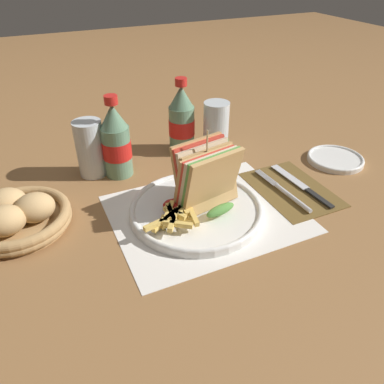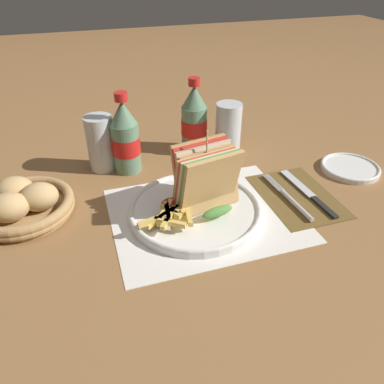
% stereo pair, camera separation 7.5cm
% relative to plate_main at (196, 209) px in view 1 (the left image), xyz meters
% --- Properties ---
extents(ground_plane, '(4.00, 4.00, 0.00)m').
position_rel_plate_main_xyz_m(ground_plane, '(-0.02, 0.01, -0.01)').
color(ground_plane, olive).
extents(placemat, '(0.37, 0.30, 0.00)m').
position_rel_plate_main_xyz_m(placemat, '(0.02, -0.01, -0.01)').
color(placemat, silver).
rests_on(placemat, ground_plane).
extents(plate_main, '(0.27, 0.27, 0.02)m').
position_rel_plate_main_xyz_m(plate_main, '(0.00, 0.00, 0.00)').
color(plate_main, white).
rests_on(plate_main, ground_plane).
extents(club_sandwich, '(0.14, 0.12, 0.16)m').
position_rel_plate_main_xyz_m(club_sandwich, '(0.02, 0.00, 0.07)').
color(club_sandwich, tan).
rests_on(club_sandwich, plate_main).
extents(fries_pile, '(0.11, 0.10, 0.02)m').
position_rel_plate_main_xyz_m(fries_pile, '(-0.06, -0.03, 0.02)').
color(fries_pile, '#E0B756').
rests_on(fries_pile, plate_main).
extents(ketchup_blob, '(0.04, 0.04, 0.01)m').
position_rel_plate_main_xyz_m(ketchup_blob, '(-0.04, 0.01, 0.02)').
color(ketchup_blob, maroon).
rests_on(ketchup_blob, plate_main).
extents(napkin, '(0.15, 0.21, 0.00)m').
position_rel_plate_main_xyz_m(napkin, '(0.23, -0.01, -0.01)').
color(napkin, brown).
rests_on(napkin, ground_plane).
extents(fork, '(0.02, 0.18, 0.01)m').
position_rel_plate_main_xyz_m(fork, '(0.20, -0.03, -0.00)').
color(fork, silver).
rests_on(fork, napkin).
extents(knife, '(0.02, 0.19, 0.00)m').
position_rel_plate_main_xyz_m(knife, '(0.25, -0.01, -0.00)').
color(knife, black).
rests_on(knife, napkin).
extents(coke_bottle_near, '(0.07, 0.07, 0.19)m').
position_rel_plate_main_xyz_m(coke_bottle_near, '(-0.10, 0.22, 0.07)').
color(coke_bottle_near, slate).
rests_on(coke_bottle_near, ground_plane).
extents(coke_bottle_far, '(0.07, 0.07, 0.19)m').
position_rel_plate_main_xyz_m(coke_bottle_far, '(0.09, 0.27, 0.07)').
color(coke_bottle_far, slate).
rests_on(coke_bottle_far, ground_plane).
extents(glass_near, '(0.06, 0.06, 0.13)m').
position_rel_plate_main_xyz_m(glass_near, '(0.16, 0.23, 0.05)').
color(glass_near, silver).
rests_on(glass_near, ground_plane).
extents(glass_far, '(0.06, 0.06, 0.13)m').
position_rel_plate_main_xyz_m(glass_far, '(-0.15, 0.24, 0.05)').
color(glass_far, silver).
rests_on(glass_far, ground_plane).
extents(bread_basket, '(0.20, 0.20, 0.07)m').
position_rel_plate_main_xyz_m(bread_basket, '(-0.33, 0.10, 0.01)').
color(bread_basket, '#AD8451').
rests_on(bread_basket, ground_plane).
extents(side_saucer, '(0.14, 0.14, 0.01)m').
position_rel_plate_main_xyz_m(side_saucer, '(0.41, 0.05, -0.00)').
color(side_saucer, white).
rests_on(side_saucer, ground_plane).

